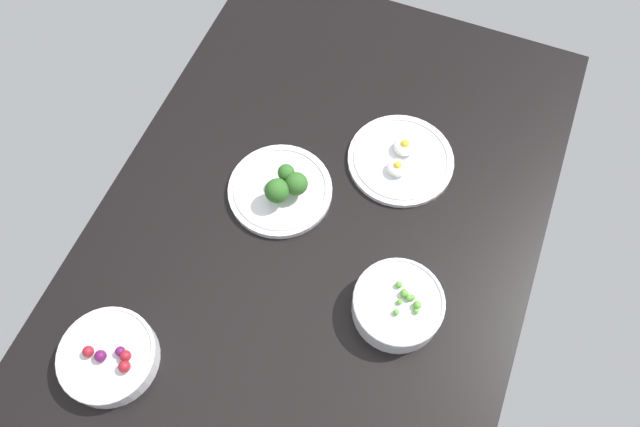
{
  "coord_description": "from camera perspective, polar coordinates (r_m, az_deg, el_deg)",
  "views": [
    {
      "loc": [
        49.85,
        19.61,
        113.51
      ],
      "look_at": [
        0.0,
        0.0,
        6.0
      ],
      "focal_mm": 33.72,
      "sensor_mm": 36.0,
      "label": 1
    }
  ],
  "objects": [
    {
      "name": "bowl_peas",
      "position": [
        1.13,
        7.38,
        -8.6
      ],
      "size": [
        16.9,
        16.9,
        6.78
      ],
      "color": "silver",
      "rests_on": "dining_table"
    },
    {
      "name": "bowl_berries",
      "position": [
        1.16,
        -19.42,
        -12.69
      ],
      "size": [
        17.46,
        17.46,
        6.22
      ],
      "color": "silver",
      "rests_on": "dining_table"
    },
    {
      "name": "plate_broccoli",
      "position": [
        1.23,
        -3.67,
        2.37
      ],
      "size": [
        21.53,
        21.53,
        7.79
      ],
      "color": "silver",
      "rests_on": "dining_table"
    },
    {
      "name": "dining_table",
      "position": [
        1.24,
        -0.0,
        -0.83
      ],
      "size": [
        124.54,
        86.77,
        4.0
      ],
      "primitive_type": "cube",
      "color": "black",
      "rests_on": "ground"
    },
    {
      "name": "plate_eggs",
      "position": [
        1.29,
        7.67,
        5.15
      ],
      "size": [
        22.5,
        22.5,
        4.46
      ],
      "color": "silver",
      "rests_on": "dining_table"
    }
  ]
}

